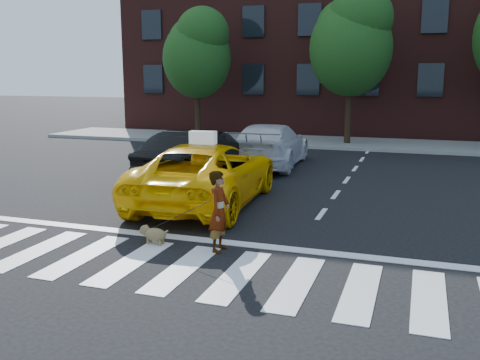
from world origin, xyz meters
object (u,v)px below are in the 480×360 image
object	(u,v)px
tree_mid	(352,38)
dog	(153,234)
black_sedan	(199,156)
white_suv	(270,145)
tree_left	(197,50)
taxi	(207,173)
woman	(219,211)

from	to	relation	value
tree_mid	dog	distance (m)	16.69
black_sedan	dog	distance (m)	6.18
black_sedan	white_suv	size ratio (longest dim) A/B	0.92
tree_mid	black_sedan	world-z (taller)	tree_mid
tree_left	taxi	world-z (taller)	tree_left
tree_left	tree_mid	distance (m)	7.51
black_sedan	dog	size ratio (longest dim) A/B	7.56
tree_mid	white_suv	bearing A→B (deg)	-106.60
tree_mid	woman	size ratio (longest dim) A/B	4.62
black_sedan	dog	bearing A→B (deg)	110.88
taxi	white_suv	size ratio (longest dim) A/B	1.06
black_sedan	dog	world-z (taller)	black_sedan
white_suv	dog	size ratio (longest dim) A/B	8.22
tree_left	dog	distance (m)	17.51
black_sedan	woman	xyz separation A→B (m)	(2.92, -5.90, -0.04)
tree_left	taxi	size ratio (longest dim) A/B	1.15
taxi	white_suv	xyz separation A→B (m)	(0.00, 6.00, -0.01)
tree_left	dog	world-z (taller)	tree_left
black_sedan	woman	bearing A→B (deg)	122.64
tree_mid	white_suv	size ratio (longest dim) A/B	1.33
white_suv	black_sedan	bearing A→B (deg)	67.02
woman	tree_left	bearing A→B (deg)	24.74
tree_left	tree_mid	size ratio (longest dim) A/B	0.92
tree_mid	black_sedan	xyz separation A→B (m)	(-3.20, -10.00, -4.04)
white_suv	tree_left	bearing A→B (deg)	-52.54
tree_mid	dog	bearing A→B (deg)	-95.91
black_sedan	tree_mid	bearing A→B (deg)	-101.42
taxi	dog	size ratio (longest dim) A/B	8.74
taxi	tree_left	bearing A→B (deg)	-69.27
black_sedan	white_suv	bearing A→B (deg)	-103.49
tree_mid	dog	xyz separation A→B (m)	(-1.65, -15.95, -4.64)
tree_left	dog	xyz separation A→B (m)	(5.85, -15.95, -4.22)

